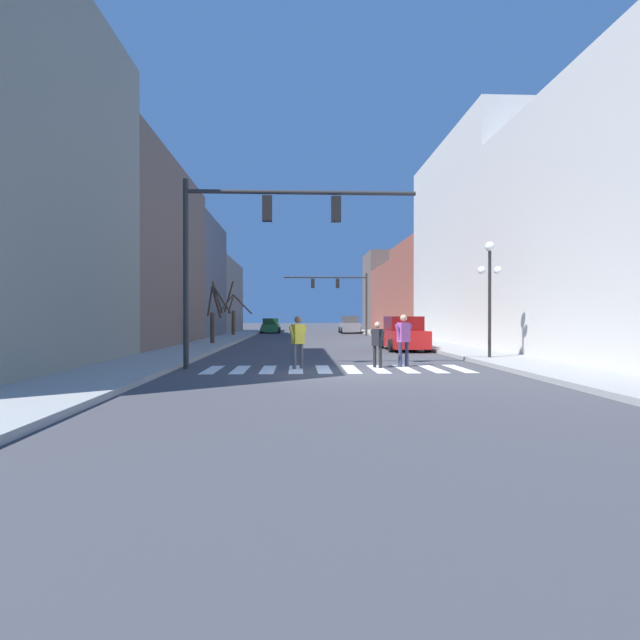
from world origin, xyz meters
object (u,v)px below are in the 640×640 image
(street_lamp_right_corner, at_px, (490,276))
(pedestrian_waiting_at_curb, at_px, (377,341))
(car_parked_left_far, at_px, (403,335))
(street_tree_right_far, at_px, (233,313))
(traffic_signal_far, at_px, (341,290))
(car_at_intersection, at_px, (349,325))
(traffic_signal_near, at_px, (255,230))
(pedestrian_on_right_sidewalk, at_px, (404,336))
(car_parked_right_near, at_px, (271,326))
(street_tree_left_far, at_px, (214,316))
(pedestrian_on_left_sidewalk, at_px, (298,338))

(street_lamp_right_corner, xyz_separation_m, pedestrian_waiting_at_curb, (-4.73, -2.29, -2.38))
(street_lamp_right_corner, bearing_deg, car_parked_left_far, 107.49)
(street_tree_right_far, bearing_deg, pedestrian_waiting_at_curb, -72.73)
(traffic_signal_far, relative_size, car_at_intersection, 1.76)
(car_at_intersection, relative_size, street_tree_right_far, 0.93)
(traffic_signal_near, relative_size, pedestrian_on_right_sidewalk, 4.31)
(traffic_signal_near, bearing_deg, pedestrian_waiting_at_curb, 0.15)
(car_at_intersection, height_order, pedestrian_on_right_sidewalk, car_at_intersection)
(car_parked_right_near, height_order, street_tree_left_far, street_tree_left_far)
(street_tree_right_far, bearing_deg, pedestrian_on_left_sidewalk, -78.20)
(traffic_signal_near, height_order, pedestrian_on_right_sidewalk, traffic_signal_near)
(traffic_signal_near, height_order, street_lamp_right_corner, traffic_signal_near)
(car_at_intersection, bearing_deg, street_tree_right_far, 127.34)
(street_lamp_right_corner, distance_m, pedestrian_on_right_sidewalk, 4.82)
(car_parked_right_near, distance_m, car_at_intersection, 8.27)
(street_tree_right_far, bearing_deg, car_at_intersection, 37.34)
(pedestrian_on_right_sidewalk, xyz_separation_m, pedestrian_on_left_sidewalk, (-3.62, -0.51, -0.03))
(traffic_signal_far, relative_size, pedestrian_on_left_sidewalk, 4.39)
(car_parked_right_near, height_order, car_parked_left_far, car_parked_left_far)
(traffic_signal_far, relative_size, street_lamp_right_corner, 1.71)
(traffic_signal_far, distance_m, pedestrian_on_right_sidewalk, 28.54)
(car_parked_right_near, bearing_deg, pedestrian_waiting_at_curb, -171.28)
(pedestrian_on_right_sidewalk, relative_size, pedestrian_on_left_sidewalk, 1.03)
(traffic_signal_far, relative_size, street_tree_left_far, 2.05)
(pedestrian_waiting_at_curb, xyz_separation_m, pedestrian_on_right_sidewalk, (0.95, 0.30, 0.15))
(pedestrian_waiting_at_curb, bearing_deg, traffic_signal_near, 55.45)
(street_lamp_right_corner, relative_size, pedestrian_waiting_at_curb, 2.88)
(pedestrian_on_right_sidewalk, distance_m, street_tree_right_far, 27.92)
(car_at_intersection, bearing_deg, car_parked_right_near, 83.23)
(pedestrian_on_left_sidewalk, bearing_deg, car_parked_right_near, 55.58)
(car_parked_right_near, bearing_deg, street_tree_left_far, 174.40)
(street_lamp_right_corner, height_order, car_parked_right_near, street_lamp_right_corner)
(car_parked_left_far, distance_m, street_tree_right_far, 21.10)
(car_parked_right_near, distance_m, pedestrian_on_right_sidewalk, 36.26)
(car_parked_left_far, bearing_deg, street_tree_right_far, 31.49)
(street_lamp_right_corner, relative_size, car_parked_left_far, 0.95)
(car_at_intersection, xyz_separation_m, street_tree_right_far, (-10.98, -8.37, 1.20))
(street_lamp_right_corner, distance_m, car_at_intersection, 32.87)
(pedestrian_waiting_at_curb, relative_size, pedestrian_on_right_sidewalk, 0.86)
(car_parked_right_near, bearing_deg, pedestrian_on_right_sidewalk, -169.72)
(traffic_signal_far, xyz_separation_m, car_at_intersection, (1.43, 6.34, -3.35))
(pedestrian_on_right_sidewalk, bearing_deg, traffic_signal_far, -122.57)
(traffic_signal_near, bearing_deg, street_tree_right_far, 98.94)
(pedestrian_waiting_at_curb, relative_size, pedestrian_on_left_sidewalk, 0.89)
(traffic_signal_far, bearing_deg, car_parked_left_far, -85.83)
(car_at_intersection, height_order, car_parked_left_far, car_at_intersection)
(pedestrian_on_right_sidewalk, distance_m, pedestrian_on_left_sidewalk, 3.66)
(traffic_signal_far, distance_m, car_parked_left_far, 20.33)
(traffic_signal_near, height_order, pedestrian_waiting_at_curb, traffic_signal_near)
(street_lamp_right_corner, distance_m, pedestrian_waiting_at_curb, 5.77)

